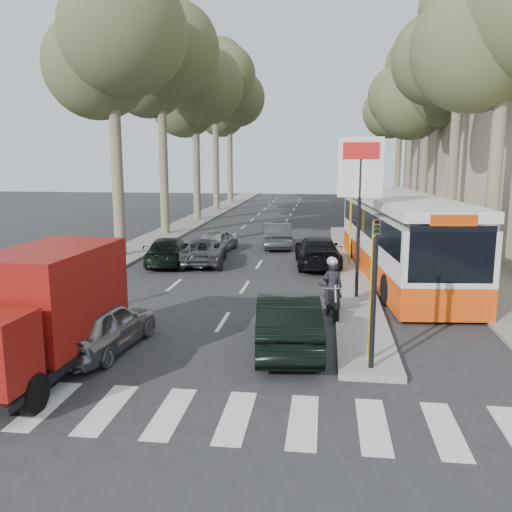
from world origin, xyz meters
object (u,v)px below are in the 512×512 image
(motorcycle, at_px, (332,288))
(red_truck, at_px, (43,309))
(silver_hatchback, at_px, (102,326))
(city_bus, at_px, (400,235))
(dark_hatchback, at_px, (287,321))

(motorcycle, bearing_deg, red_truck, -147.29)
(silver_hatchback, distance_m, city_bus, 13.09)
(city_bus, distance_m, motorcycle, 6.38)
(dark_hatchback, relative_size, red_truck, 0.84)
(silver_hatchback, bearing_deg, red_truck, 68.87)
(silver_hatchback, relative_size, dark_hatchback, 0.85)
(silver_hatchback, height_order, red_truck, red_truck)
(red_truck, bearing_deg, dark_hatchback, 25.46)
(dark_hatchback, height_order, red_truck, red_truck)
(red_truck, bearing_deg, silver_hatchback, 65.60)
(motorcycle, bearing_deg, city_bus, 56.49)
(silver_hatchback, height_order, dark_hatchback, dark_hatchback)
(red_truck, height_order, motorcycle, red_truck)
(silver_hatchback, distance_m, red_truck, 1.85)
(silver_hatchback, xyz_separation_m, red_truck, (-0.75, -1.47, 0.84))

